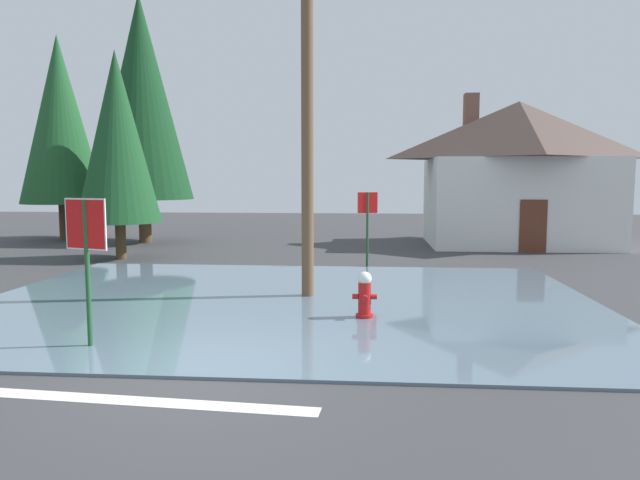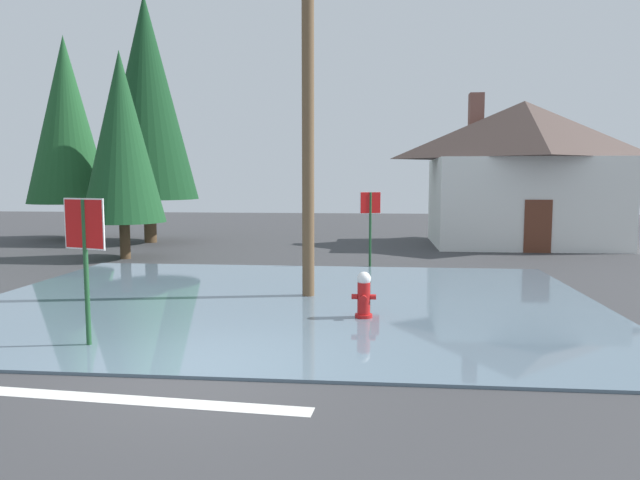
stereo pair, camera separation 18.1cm
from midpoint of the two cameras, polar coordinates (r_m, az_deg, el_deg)
ground_plane at (r=8.92m, az=-11.32°, el=-12.53°), size 80.00×80.00×0.10m
flood_puddle at (r=13.34m, az=-2.84°, el=-5.91°), size 13.77×10.49×0.05m
lane_stop_bar at (r=7.90m, az=-16.32°, el=-14.71°), size 4.38×0.63×0.01m
stop_sign_near at (r=10.18m, az=-21.35°, el=-0.05°), size 0.79×0.27×2.45m
fire_hydrant at (r=11.61m, az=4.71°, el=-5.46°), size 0.48×0.41×0.96m
utility_pole at (r=13.68m, az=-0.78°, el=13.94°), size 1.60×0.28×8.98m
stop_sign_far at (r=18.60m, az=5.18°, el=2.57°), size 0.66×0.26×2.37m
house at (r=26.08m, az=19.20°, el=6.33°), size 7.80×5.77×6.44m
pine_tree_mid_left at (r=26.95m, az=-16.27°, el=13.06°), size 4.24×4.24×10.59m
pine_tree_short_left at (r=21.47m, az=-18.45°, el=9.41°), size 2.84×2.84×7.11m
pine_tree_far_center at (r=29.72m, az=-23.21°, el=10.59°), size 3.70×3.70×9.24m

